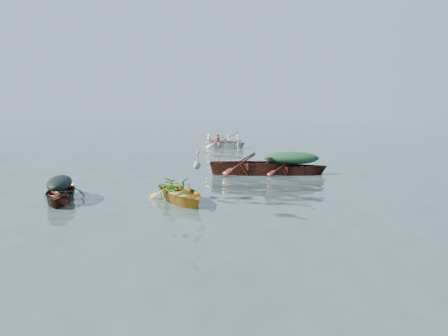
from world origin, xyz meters
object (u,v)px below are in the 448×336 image
Objects in this scene: open_wooden_boat at (253,174)px; rowed_boat at (224,148)px; heron at (197,170)px; green_tarp_boat at (291,175)px; dark_covered_boat at (61,201)px; yellow_dinghy at (181,202)px.

open_wooden_boat is 1.17× the size of rowed_boat.
heron is at bearing 160.89° from open_wooden_boat.
rowed_boat is at bearing 17.05° from green_tarp_boat.
dark_covered_boat is at bearing 126.82° from green_tarp_boat.
dark_covered_boat is 4.19m from heron.
rowed_boat reaches higher than dark_covered_boat.
green_tarp_boat is 0.82× the size of open_wooden_boat.
yellow_dinghy is at bearing -174.81° from heron.
dark_covered_boat is 0.81× the size of green_tarp_boat.
heron is at bearing 5.19° from yellow_dinghy.
heron reaches higher than dark_covered_boat.
green_tarp_boat is 6.16m from heron.
dark_covered_boat is (-3.58, -0.57, 0.00)m from yellow_dinghy.
green_tarp_boat is 4.46× the size of heron.
rowed_boat is 4.65× the size of heron.
open_wooden_boat is 11.38m from rowed_boat.
open_wooden_boat reaches higher than green_tarp_boat.
yellow_dinghy is 6.61m from green_tarp_boat.
open_wooden_boat reaches higher than yellow_dinghy.
rowed_boat is (-3.32, 10.89, 0.00)m from open_wooden_boat.
yellow_dinghy is 3.62m from dark_covered_boat.
heron reaches higher than rowed_boat.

